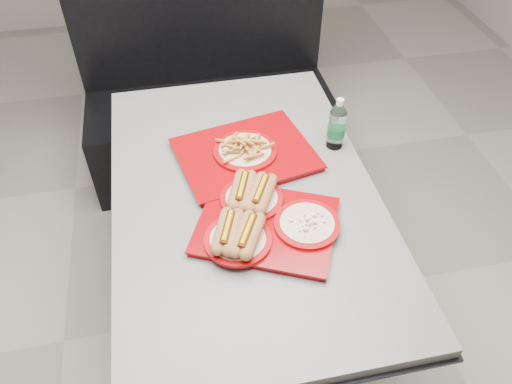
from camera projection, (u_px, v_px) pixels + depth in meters
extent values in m
plane|color=#9A958A|center=(247.00, 309.00, 2.25)|extent=(6.00, 6.00, 0.00)
cylinder|color=black|center=(247.00, 306.00, 2.23)|extent=(0.52, 0.52, 0.05)
cylinder|color=black|center=(246.00, 257.00, 1.98)|extent=(0.11, 0.11, 0.66)
cube|color=black|center=(244.00, 200.00, 1.75)|extent=(0.92, 1.42, 0.01)
cube|color=slate|center=(244.00, 195.00, 1.74)|extent=(0.90, 1.40, 0.04)
cube|color=black|center=(212.00, 132.00, 2.80)|extent=(1.30, 0.55, 0.45)
cube|color=black|center=(199.00, 15.00, 2.56)|extent=(1.30, 0.10, 1.10)
cube|color=#890308|center=(266.00, 227.00, 1.59)|extent=(0.52, 0.47, 0.02)
cube|color=#890308|center=(266.00, 225.00, 1.58)|extent=(0.53, 0.49, 0.01)
cylinder|color=#960508|center=(238.00, 240.00, 1.53)|extent=(0.21, 0.21, 0.01)
cylinder|color=white|center=(238.00, 239.00, 1.52)|extent=(0.17, 0.17, 0.00)
cylinder|color=#960508|center=(252.00, 199.00, 1.65)|extent=(0.21, 0.21, 0.01)
cylinder|color=white|center=(252.00, 197.00, 1.65)|extent=(0.17, 0.17, 0.00)
cylinder|color=#960508|center=(307.00, 224.00, 1.57)|extent=(0.21, 0.21, 0.01)
cylinder|color=white|center=(307.00, 223.00, 1.57)|extent=(0.17, 0.17, 0.00)
cube|color=#890308|center=(245.00, 156.00, 1.84)|extent=(0.53, 0.45, 0.02)
cube|color=#890308|center=(245.00, 153.00, 1.83)|extent=(0.54, 0.46, 0.01)
cylinder|color=#960508|center=(245.00, 151.00, 1.82)|extent=(0.23, 0.23, 0.01)
cylinder|color=white|center=(245.00, 149.00, 1.82)|extent=(0.19, 0.19, 0.01)
cylinder|color=silver|center=(336.00, 129.00, 1.84)|extent=(0.06, 0.06, 0.15)
cylinder|color=#1A6837|center=(336.00, 131.00, 1.85)|extent=(0.07, 0.07, 0.04)
cone|color=silver|center=(339.00, 108.00, 1.78)|extent=(0.06, 0.06, 0.03)
cylinder|color=silver|center=(340.00, 102.00, 1.76)|extent=(0.03, 0.03, 0.02)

